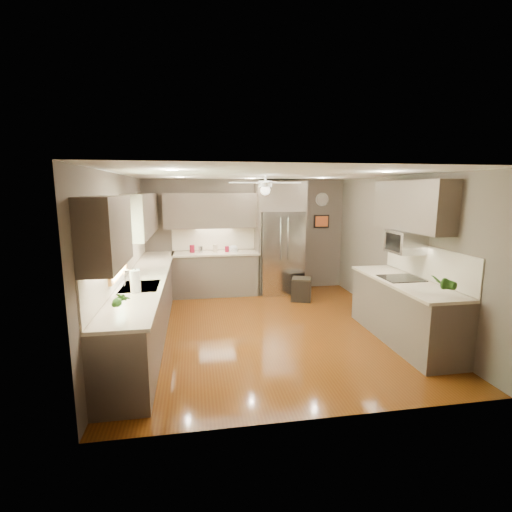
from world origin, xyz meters
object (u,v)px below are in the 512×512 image
object	(u,v)px
potted_plant_left	(121,300)
soap_bottle	(136,271)
canister_d	(227,249)
canister_c	(215,248)
potted_plant_right	(443,283)
canister_a	(192,249)
microwave	(405,242)
refrigerator	(280,240)
paper_towel	(135,282)
bowl	(233,251)
stool	(301,289)
canister_b	(201,250)

from	to	relation	value
potted_plant_left	soap_bottle	bearing A→B (deg)	93.39
canister_d	potted_plant_left	distance (m)	4.17
canister_c	potted_plant_right	distance (m)	4.68
canister_a	soap_bottle	distance (m)	2.32
potted_plant_right	microwave	size ratio (longest dim) A/B	0.62
canister_a	refrigerator	xyz separation A→B (m)	(1.92, -0.08, 0.17)
canister_c	microwave	world-z (taller)	microwave
soap_bottle	paper_towel	xyz separation A→B (m)	(0.13, -0.91, 0.05)
bowl	stool	distance (m)	1.69
soap_bottle	refrigerator	world-z (taller)	refrigerator
canister_c	potted_plant_left	bearing A→B (deg)	-107.51
canister_b	refrigerator	world-z (taller)	refrigerator
refrigerator	stool	size ratio (longest dim) A/B	4.78
canister_d	refrigerator	size ratio (longest dim) A/B	0.05
canister_c	stool	distance (m)	2.04
refrigerator	stool	distance (m)	1.21
canister_c	canister_a	bearing A→B (deg)	176.73
canister_b	soap_bottle	xyz separation A→B (m)	(-1.04, -2.10, 0.02)
stool	bowl	bearing A→B (deg)	151.50
potted_plant_left	stool	size ratio (longest dim) A/B	0.62
canister_c	stool	world-z (taller)	canister_c
bowl	refrigerator	bearing A→B (deg)	-1.91
microwave	canister_d	bearing A→B (deg)	132.42
potted_plant_left	microwave	bearing A→B (deg)	16.18
potted_plant_left	bowl	size ratio (longest dim) A/B	1.42
stool	canister_c	bearing A→B (deg)	156.59
canister_a	potted_plant_left	distance (m)	4.02
microwave	canister_a	bearing A→B (deg)	139.31
refrigerator	paper_towel	bearing A→B (deg)	-131.48
refrigerator	potted_plant_right	bearing A→B (deg)	-72.29
soap_bottle	bowl	bearing A→B (deg)	50.72
canister_c	potted_plant_left	distance (m)	4.11
canister_b	canister_c	size ratio (longest dim) A/B	0.91
microwave	stool	distance (m)	2.58
potted_plant_left	canister_c	bearing A→B (deg)	72.49
potted_plant_right	paper_towel	bearing A→B (deg)	168.05
canister_a	canister_c	xyz separation A→B (m)	(0.49, -0.03, 0.01)
refrigerator	stool	xyz separation A→B (m)	(0.30, -0.69, -0.95)
canister_b	microwave	distance (m)	4.13
potted_plant_right	canister_d	bearing A→B (deg)	121.95
potted_plant_left	stool	distance (m)	4.43
canister_d	potted_plant_right	size ratio (longest dim) A/B	0.39
bowl	paper_towel	world-z (taller)	paper_towel
stool	paper_towel	bearing A→B (deg)	-142.01
canister_d	refrigerator	bearing A→B (deg)	-1.46
potted_plant_right	bowl	distance (m)	4.45
canister_c	bowl	bearing A→B (deg)	-2.85
paper_towel	potted_plant_right	bearing A→B (deg)	-11.95
canister_d	stool	world-z (taller)	canister_d
refrigerator	microwave	size ratio (longest dim) A/B	4.45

